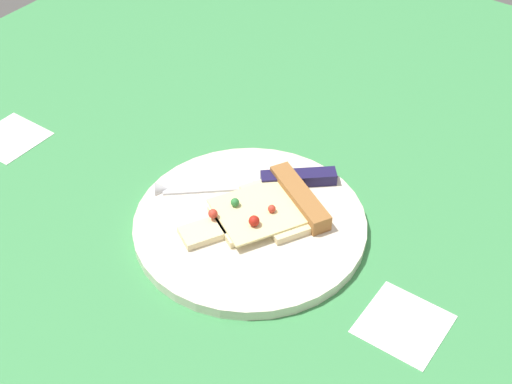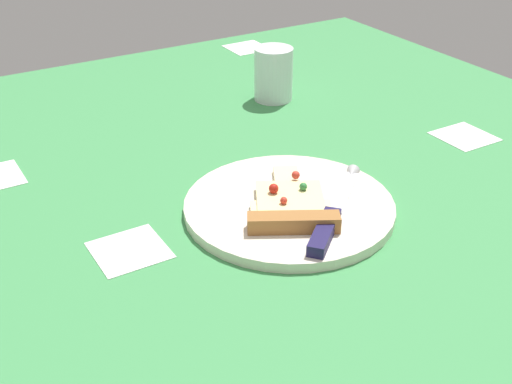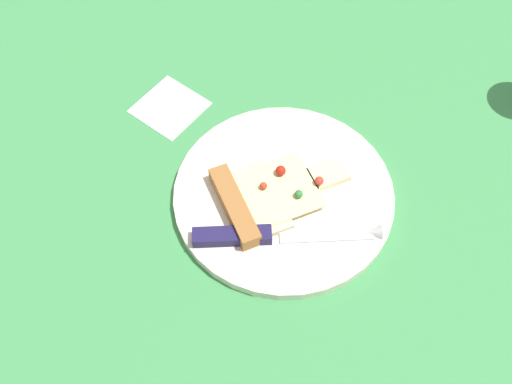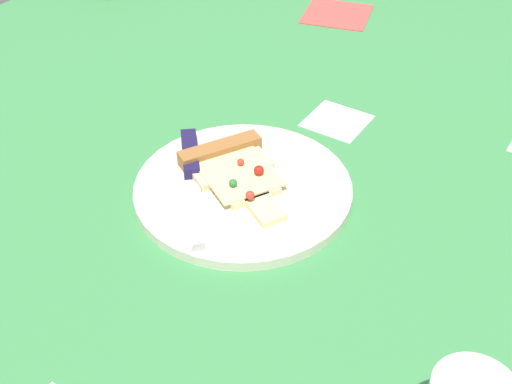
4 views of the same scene
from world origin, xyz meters
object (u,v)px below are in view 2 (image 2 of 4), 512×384
object	(u,v)px
plate	(289,207)
knife	(332,215)
pizza_slice	(291,207)
drinking_glass	(273,74)

from	to	relation	value
plate	knife	distance (cm)	7.18
pizza_slice	drinking_glass	xyz separation A→B (cm)	(-21.99, -39.22, 2.83)
plate	knife	xyz separation A→B (cm)	(-2.45, 6.61, 1.34)
pizza_slice	drinking_glass	size ratio (longest dim) A/B	1.86
pizza_slice	drinking_glass	bearing A→B (deg)	89.96
pizza_slice	knife	distance (cm)	5.75
pizza_slice	knife	bearing A→B (deg)	-20.60
plate	drinking_glass	world-z (taller)	drinking_glass
pizza_slice	drinking_glass	distance (cm)	45.05
pizza_slice	knife	world-z (taller)	pizza_slice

